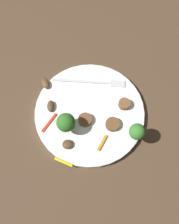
% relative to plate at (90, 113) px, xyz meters
% --- Properties ---
extents(ground_plane, '(1.40, 1.40, 0.00)m').
position_rel_plate_xyz_m(ground_plane, '(0.00, 0.00, -0.01)').
color(ground_plane, '#4C3826').
extents(plate, '(0.26, 0.26, 0.01)m').
position_rel_plate_xyz_m(plate, '(0.00, 0.00, 0.00)').
color(plate, white).
rests_on(plate, ground_plane).
extents(fork, '(0.17, 0.09, 0.00)m').
position_rel_plate_xyz_m(fork, '(0.04, 0.07, 0.01)').
color(fork, silver).
rests_on(fork, plate).
extents(broccoli_floret_0, '(0.04, 0.04, 0.06)m').
position_rel_plate_xyz_m(broccoli_floret_0, '(-0.06, -0.02, 0.05)').
color(broccoli_floret_0, '#347525').
rests_on(broccoli_floret_0, plate).
extents(broccoli_floret_1, '(0.04, 0.04, 0.06)m').
position_rel_plate_xyz_m(broccoli_floret_1, '(0.08, -0.09, 0.04)').
color(broccoli_floret_1, '#408630').
rests_on(broccoli_floret_1, plate).
extents(sausage_slice_0, '(0.04, 0.04, 0.01)m').
position_rel_plate_xyz_m(sausage_slice_0, '(-0.02, -0.02, 0.01)').
color(sausage_slice_0, brown).
rests_on(sausage_slice_0, plate).
extents(sausage_slice_1, '(0.03, 0.03, 0.01)m').
position_rel_plate_xyz_m(sausage_slice_1, '(0.08, -0.01, 0.01)').
color(sausage_slice_1, brown).
rests_on(sausage_slice_1, plate).
extents(sausage_slice_2, '(0.04, 0.04, 0.01)m').
position_rel_plate_xyz_m(sausage_slice_2, '(0.04, -0.05, 0.01)').
color(sausage_slice_2, brown).
rests_on(sausage_slice_2, plate).
extents(mushroom_0, '(0.02, 0.03, 0.01)m').
position_rel_plate_xyz_m(mushroom_0, '(-0.08, 0.04, 0.01)').
color(mushroom_0, '#4C331E').
rests_on(mushroom_0, plate).
extents(mushroom_1, '(0.02, 0.03, 0.01)m').
position_rel_plate_xyz_m(mushroom_1, '(-0.08, 0.11, 0.01)').
color(mushroom_1, brown).
rests_on(mushroom_1, plate).
extents(mushroom_2, '(0.03, 0.03, 0.01)m').
position_rel_plate_xyz_m(mushroom_2, '(-0.07, -0.06, 0.01)').
color(mushroom_2, '#4C331E').
rests_on(mushroom_2, plate).
extents(pepper_strip_0, '(0.05, 0.04, 0.00)m').
position_rel_plate_xyz_m(pepper_strip_0, '(-0.10, 0.01, 0.01)').
color(pepper_strip_0, red).
rests_on(pepper_strip_0, plate).
extents(pepper_strip_1, '(0.03, 0.03, 0.00)m').
position_rel_plate_xyz_m(pepper_strip_1, '(-0.10, -0.09, 0.01)').
color(pepper_strip_1, yellow).
rests_on(pepper_strip_1, plate).
extents(pepper_strip_2, '(0.03, 0.03, 0.00)m').
position_rel_plate_xyz_m(pepper_strip_2, '(-0.00, -0.08, 0.01)').
color(pepper_strip_2, orange).
rests_on(pepper_strip_2, plate).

